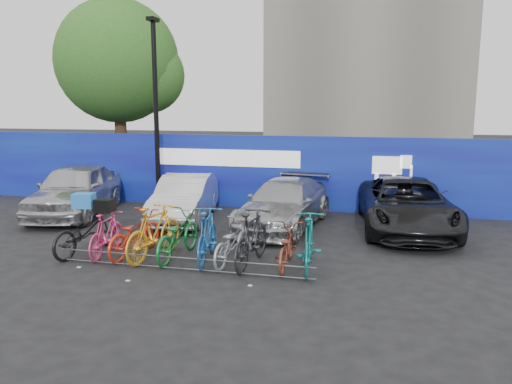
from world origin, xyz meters
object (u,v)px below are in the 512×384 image
(bike_7, at_px, (252,238))
(bike_8, at_px, (286,247))
(car_1, at_px, (185,198))
(bike_5, at_px, (207,235))
(bike_1, at_px, (107,234))
(tree, at_px, (123,64))
(bike_3, at_px, (154,232))
(car_3, at_px, (406,205))
(bike_4, at_px, (178,235))
(car_2, at_px, (284,204))
(bike_0, at_px, (86,231))
(bike_2, at_px, (134,234))
(bike_rack, at_px, (181,263))
(bike_6, at_px, (232,242))
(car_0, at_px, (75,189))
(lamppost, at_px, (156,108))
(bike_9, at_px, (309,242))

(bike_7, bearing_deg, bike_8, -169.27)
(car_1, relative_size, bike_5, 2.05)
(bike_1, bearing_deg, tree, -68.97)
(bike_3, bearing_deg, bike_7, -168.92)
(car_3, height_order, bike_4, car_3)
(tree, relative_size, bike_4, 3.85)
(tree, xyz_separation_m, car_2, (8.18, -6.43, -4.41))
(bike_4, bearing_deg, bike_0, 7.09)
(bike_2, relative_size, bike_8, 1.12)
(bike_3, bearing_deg, bike_rack, 154.58)
(bike_1, bearing_deg, car_2, -137.88)
(car_2, xyz_separation_m, bike_3, (-2.29, -3.56, -0.05))
(bike_6, bearing_deg, bike_5, 11.09)
(bike_0, bearing_deg, bike_rack, 176.08)
(bike_rack, xyz_separation_m, bike_0, (-2.60, 0.66, 0.38))
(bike_2, bearing_deg, bike_rack, 160.15)
(bike_5, xyz_separation_m, bike_8, (1.75, -0.00, -0.14))
(bike_0, distance_m, bike_3, 1.71)
(bike_1, bearing_deg, car_0, -53.31)
(bike_rack, distance_m, car_0, 6.74)
(bike_rack, xyz_separation_m, bike_4, (-0.40, 0.80, 0.37))
(bike_4, height_order, bike_7, bike_7)
(car_1, distance_m, bike_7, 4.72)
(bike_4, bearing_deg, car_0, -32.24)
(car_1, relative_size, bike_0, 1.95)
(bike_1, bearing_deg, bike_2, -168.67)
(bike_3, bearing_deg, bike_0, 11.06)
(car_2, height_order, bike_2, car_2)
(car_0, xyz_separation_m, bike_6, (6.07, -3.49, -0.33))
(car_3, xyz_separation_m, bike_6, (-3.84, -3.84, -0.24))
(car_2, height_order, bike_6, car_2)
(lamppost, xyz_separation_m, car_2, (4.60, -1.78, -2.61))
(car_3, distance_m, bike_2, 7.24)
(bike_1, xyz_separation_m, bike_7, (3.39, 0.05, 0.09))
(bike_2, distance_m, bike_4, 1.05)
(bike_7, distance_m, bike_9, 1.22)
(bike_8, bearing_deg, bike_3, -0.30)
(bike_3, bearing_deg, bike_1, 13.36)
(car_2, relative_size, car_3, 0.89)
(bike_1, height_order, bike_4, bike_4)
(tree, relative_size, bike_6, 4.40)
(lamppost, xyz_separation_m, bike_7, (4.54, -5.34, -2.66))
(car_3, xyz_separation_m, bike_1, (-6.76, -3.99, -0.19))
(bike_4, height_order, bike_6, bike_4)
(tree, bearing_deg, lamppost, -52.49)
(car_0, distance_m, car_2, 6.60)
(bike_0, bearing_deg, bike_6, -168.08)
(lamppost, relative_size, bike_8, 3.57)
(car_3, height_order, bike_6, car_3)
(bike_0, xyz_separation_m, bike_1, (0.56, -0.05, -0.03))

